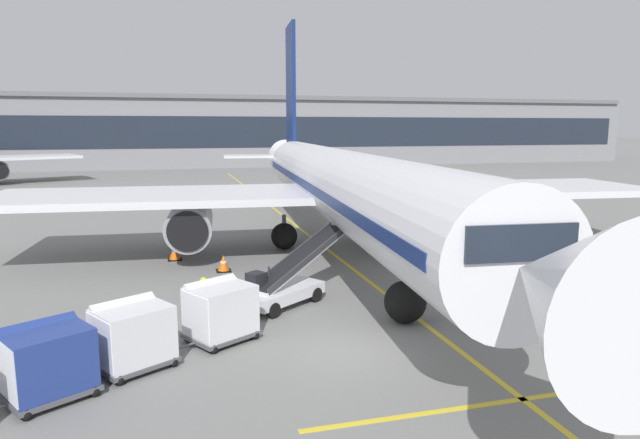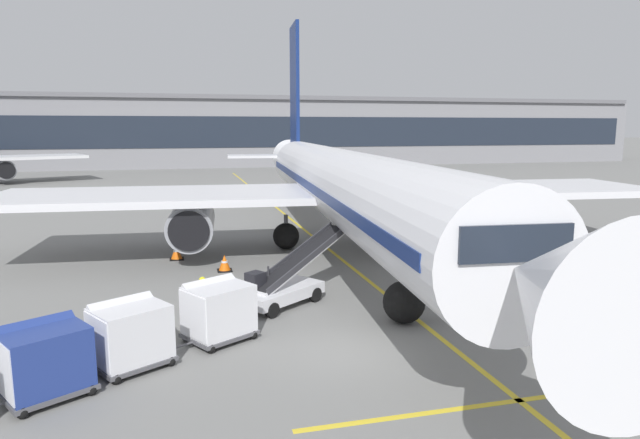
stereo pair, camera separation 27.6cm
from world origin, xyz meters
name	(u,v)px [view 2 (the right image)]	position (x,y,z in m)	size (l,w,h in m)	color
ground_plane	(345,351)	(0.00, 0.00, 0.00)	(600.00, 600.00, 0.00)	slate
parked_airplane	(338,184)	(3.62, 13.26, 3.66)	(35.53, 44.92, 15.08)	white
belt_loader	(285,283)	(-0.90, 4.94, 0.82)	(5.12, 4.22, 2.68)	silver
baggage_cart_lead	(218,309)	(-3.64, 1.85, 1.00)	(2.75, 2.40, 1.91)	#515156
baggage_cart_second	(130,333)	(-6.17, 0.41, 1.00)	(2.75, 2.40, 1.91)	#515156
baggage_cart_third	(44,359)	(-8.09, -0.88, 1.00)	(2.75, 2.40, 1.91)	#515156
ground_crew_by_loader	(203,298)	(-4.04, 3.15, 1.00)	(0.40, 0.51, 1.74)	#333847
ground_crew_by_carts	(209,313)	(-3.94, 1.60, 1.00)	(0.44, 0.44, 1.74)	black
safety_cone_engine_keepout	(225,263)	(-2.73, 10.45, 0.37)	(0.68, 0.68, 0.77)	black
safety_cone_wingtip	(176,252)	(-4.91, 13.39, 0.38)	(0.70, 0.70, 0.79)	black
apron_guidance_line_lead_in	(335,254)	(3.26, 12.42, 0.00)	(0.20, 110.00, 0.01)	yellow
apron_guidance_line_stop_bar	(529,399)	(3.55, -4.03, 0.00)	(12.00, 0.20, 0.01)	yellow
terminal_building	(251,131)	(8.63, 87.82, 5.94)	(147.23, 20.57, 11.98)	gray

